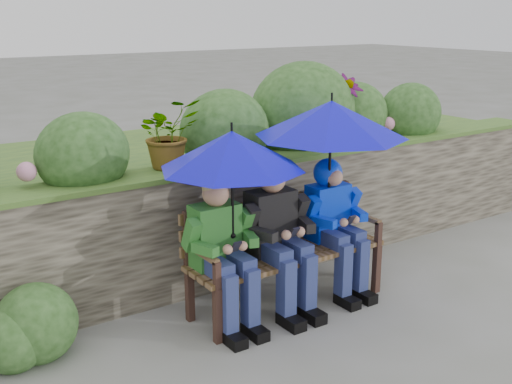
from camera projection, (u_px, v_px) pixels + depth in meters
ground at (263, 314)px, 4.91m from camera, size 60.00×60.00×0.00m
garden_backdrop at (166, 192)px, 6.03m from camera, size 8.00×2.87×1.84m
park_bench at (282, 245)px, 4.98m from camera, size 1.62×0.47×0.85m
boy_left at (222, 247)px, 4.57m from camera, size 0.52×0.60×1.12m
boy_middle at (278, 232)px, 4.83m from camera, size 0.54×0.63×1.16m
boy_right at (334, 216)px, 5.14m from camera, size 0.50×0.61×1.11m
umbrella_left at (232, 150)px, 4.44m from camera, size 1.04×1.04×0.84m
umbrella_right at (331, 119)px, 4.91m from camera, size 1.19×1.19×0.96m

